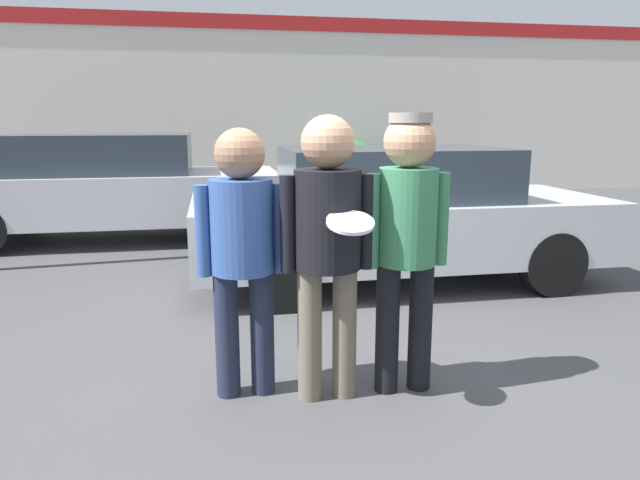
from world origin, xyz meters
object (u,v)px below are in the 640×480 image
Objects in this scene: person_left at (242,240)px; parked_car_near at (397,215)px; person_middle_with_frisbee at (328,232)px; shrub at (354,170)px; parked_car_far at (108,187)px; person_right at (407,227)px.

person_left reaches higher than parked_car_near.
person_middle_with_frisbee is 9.34m from shrub.
person_left is at bearing -126.88° from parked_car_near.
shrub is (1.15, 6.53, -0.08)m from parked_car_near.
shrub is at bearing 71.88° from person_left.
shrub is at bearing 75.08° from person_middle_with_frisbee.
parked_car_near is 4.44m from parked_car_far.
person_left is 0.52m from person_middle_with_frisbee.
shrub is (2.40, 9.02, -0.42)m from person_middle_with_frisbee.
parked_car_far is at bearing 107.62° from person_left.
parked_car_far is (-2.65, 5.32, -0.30)m from person_right.
parked_car_far is (-1.65, 5.19, -0.23)m from person_left.
person_right is at bearing -7.28° from person_left.
parked_car_near is (1.26, 2.48, -0.33)m from person_middle_with_frisbee.
parked_car_far is (-2.15, 5.33, -0.29)m from person_middle_with_frisbee.
person_middle_with_frisbee is (0.50, -0.14, 0.06)m from person_left.
person_left is 5.45m from parked_car_far.
person_right is at bearing -101.92° from shrub.
person_right is (0.50, 0.01, 0.01)m from person_middle_with_frisbee.
parked_car_near is (1.76, 2.34, -0.28)m from person_left.
parked_car_far reaches higher than parked_car_near.
person_middle_with_frisbee reaches higher than person_left.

